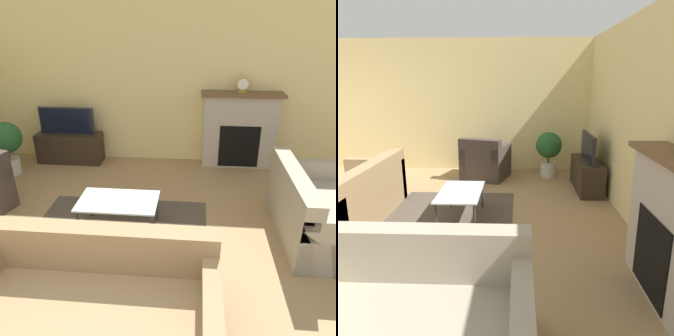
{
  "view_description": "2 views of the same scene",
  "coord_description": "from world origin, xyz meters",
  "views": [
    {
      "loc": [
        0.71,
        -0.81,
        2.41
      ],
      "look_at": [
        0.38,
        2.86,
        0.7
      ],
      "focal_mm": 35.0,
      "sensor_mm": 36.0,
      "label": 1
    },
    {
      "loc": [
        4.02,
        3.32,
        1.87
      ],
      "look_at": [
        0.06,
        3.16,
        0.8
      ],
      "focal_mm": 35.0,
      "sensor_mm": 36.0,
      "label": 2
    }
  ],
  "objects": [
    {
      "name": "fireplace",
      "position": [
        1.44,
        4.62,
        0.67
      ],
      "size": [
        1.34,
        0.38,
        1.29
      ],
      "color": "#B2A899",
      "rests_on": "ground_plane"
    },
    {
      "name": "tv",
      "position": [
        -1.54,
        4.51,
        0.77
      ],
      "size": [
        0.96,
        0.06,
        0.47
      ],
      "color": "#232328",
      "rests_on": "tv_stand"
    },
    {
      "name": "couch_loveseat",
      "position": [
        2.2,
        2.64,
        0.29
      ],
      "size": [
        1.0,
        1.56,
        0.82
      ],
      "rotation": [
        0.0,
        0.0,
        1.57
      ],
      "color": "#9E937F",
      "rests_on": "ground_plane"
    },
    {
      "name": "potted_plant",
      "position": [
        -2.35,
        3.91,
        0.56
      ],
      "size": [
        0.51,
        0.51,
        0.89
      ],
      "color": "beige",
      "rests_on": "ground_plane"
    },
    {
      "name": "tv_stand",
      "position": [
        -1.54,
        4.51,
        0.27
      ],
      "size": [
        1.14,
        0.39,
        0.53
      ],
      "color": "#2D2319",
      "rests_on": "ground_plane"
    },
    {
      "name": "mantel_clock",
      "position": [
        1.43,
        4.63,
        1.41
      ],
      "size": [
        0.21,
        0.07,
        0.24
      ],
      "color": "#B79338",
      "rests_on": "fireplace"
    },
    {
      "name": "couch_sectional",
      "position": [
        -0.06,
        1.06,
        0.29
      ],
      "size": [
        1.98,
        0.94,
        0.82
      ],
      "color": "#8C704C",
      "rests_on": "ground_plane"
    },
    {
      "name": "area_rug",
      "position": [
        -0.2,
        2.36,
        0.0
      ],
      "size": [
        2.16,
        1.77,
        0.0
      ],
      "color": "#4C4238",
      "rests_on": "ground_plane"
    },
    {
      "name": "coffee_table",
      "position": [
        -0.2,
        2.53,
        0.36
      ],
      "size": [
        0.96,
        0.57,
        0.4
      ],
      "color": "#333338",
      "rests_on": "ground_plane"
    },
    {
      "name": "wall_back",
      "position": [
        0.0,
        4.82,
        1.35
      ],
      "size": [
        8.79,
        0.06,
        2.7
      ],
      "color": "beige",
      "rests_on": "ground_plane"
    }
  ]
}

